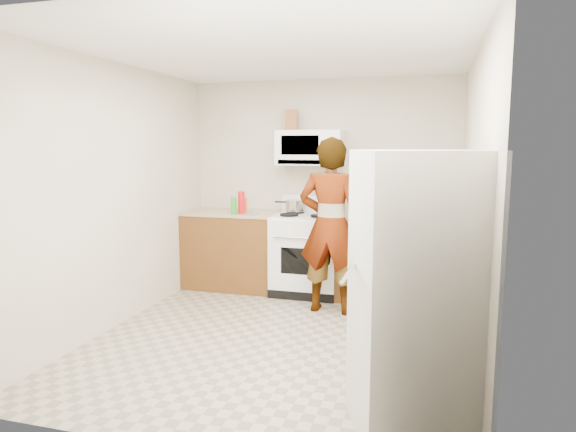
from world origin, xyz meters
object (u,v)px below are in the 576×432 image
(microwave, at_px, (310,148))
(saucepan, at_px, (295,206))
(gas_range, at_px, (307,252))
(fridge, at_px, (417,296))
(person, at_px, (330,226))
(kettle, at_px, (368,207))

(microwave, relative_size, saucepan, 3.29)
(gas_range, relative_size, fridge, 0.66)
(gas_range, bearing_deg, fridge, -63.83)
(microwave, distance_m, fridge, 3.23)
(person, height_order, fridge, person)
(saucepan, bearing_deg, gas_range, -30.99)
(person, relative_size, kettle, 11.10)
(person, distance_m, kettle, 0.84)
(gas_range, xyz_separation_m, microwave, (0.00, 0.13, 1.21))
(gas_range, relative_size, kettle, 6.92)
(person, bearing_deg, kettle, -107.36)
(microwave, distance_m, kettle, 0.96)
(microwave, relative_size, fridge, 0.45)
(gas_range, relative_size, person, 0.62)
(person, bearing_deg, microwave, -59.38)
(gas_range, bearing_deg, kettle, 16.08)
(microwave, relative_size, kettle, 4.65)
(gas_range, bearing_deg, saucepan, 149.01)
(gas_range, distance_m, fridge, 3.03)
(saucepan, bearing_deg, kettle, 5.91)
(microwave, xyz_separation_m, saucepan, (-0.18, -0.02, -0.68))
(fridge, relative_size, saucepan, 7.37)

